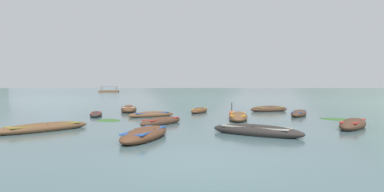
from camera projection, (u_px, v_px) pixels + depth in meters
ground_plane at (183, 88)px, 1508.02m from camera, size 6000.00×6000.00×0.00m
mountain_1 at (58, 66)px, 2366.36m from camera, size 1204.19×1204.19×301.59m
mountain_2 at (193, 67)px, 2311.64m from camera, size 747.76×747.76×291.85m
mountain_3 at (383, 49)px, 2020.19m from camera, size 1129.82×1129.82×468.73m
rowboat_0 at (238, 117)px, 21.05m from camera, size 1.96×4.71×0.58m
rowboat_1 at (269, 109)px, 28.02m from camera, size 3.54×1.92×0.61m
rowboat_2 at (129, 109)px, 27.75m from camera, size 1.90×4.09×0.68m
rowboat_3 at (145, 134)px, 13.19m from camera, size 2.19×4.19×0.56m
rowboat_4 at (199, 111)px, 26.84m from camera, size 2.01×3.54×0.49m
rowboat_5 at (353, 124)px, 16.62m from camera, size 3.14×3.63×0.60m
rowboat_6 at (161, 121)px, 18.28m from camera, size 2.65×3.38×0.51m
rowboat_7 at (96, 114)px, 23.64m from camera, size 1.49×3.31×0.38m
rowboat_8 at (299, 113)px, 23.84m from camera, size 2.56×3.75×0.53m
rowboat_9 at (256, 131)px, 14.16m from camera, size 3.95×3.31×0.58m
rowboat_10 at (44, 128)px, 15.49m from camera, size 3.76×4.16×0.49m
rowboat_13 at (151, 115)px, 22.91m from camera, size 3.36×2.54×0.47m
ferry_0 at (109, 91)px, 137.16m from camera, size 8.06×3.49×2.54m
mooring_buoy at (232, 113)px, 24.80m from camera, size 0.39×0.39×1.00m
weed_patch_0 at (109, 121)px, 20.36m from camera, size 2.12×2.29×0.14m
weed_patch_1 at (339, 120)px, 20.92m from camera, size 2.55×3.04×0.14m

